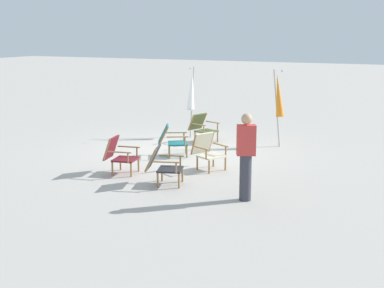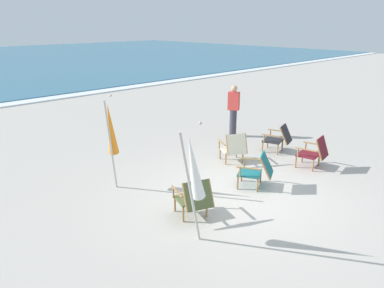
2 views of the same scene
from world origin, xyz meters
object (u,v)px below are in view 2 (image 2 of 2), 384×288
Objects in this scene: beach_chair_back_right at (234,147)px; beach_chair_front_right at (194,197)px; beach_chair_far_center at (279,138)px; person_near_chairs at (233,110)px; umbrella_furled_white at (194,169)px; beach_chair_front_left at (314,152)px; beach_chair_mid_center at (257,169)px; umbrella_furled_orange at (111,130)px.

beach_chair_back_right is 3.04m from beach_chair_front_right.
beach_chair_far_center reaches higher than beach_chair_front_right.
beach_chair_front_right is 5.41m from person_near_chairs.
umbrella_furled_white is 1.26× the size of person_near_chairs.
beach_chair_back_right is 2.44m from person_near_chairs.
person_near_chairs is at bearing 81.63° from beach_chair_far_center.
beach_chair_far_center is 0.97× the size of beach_chair_front_right.
beach_chair_front_left is at bearing -101.75° from person_near_chairs.
beach_chair_back_right is at bearing 59.34° from beach_chair_mid_center.
beach_chair_mid_center is at bearing -120.66° from beach_chair_back_right.
beach_chair_mid_center is (-2.33, -0.99, -0.00)m from beach_chair_far_center.
umbrella_furled_orange is 1.01× the size of umbrella_furled_white.
beach_chair_back_right reaches higher than beach_chair_far_center.
beach_chair_mid_center is 3.25m from umbrella_furled_orange.
person_near_chairs reaches higher than beach_chair_front_right.
beach_chair_front_left is 0.50× the size of person_near_chairs.
umbrella_furled_orange is (-2.33, 2.06, 0.93)m from beach_chair_mid_center.
beach_chair_back_right is 1.07× the size of beach_chair_front_left.
beach_chair_front_left is (1.17, -1.61, 0.00)m from beach_chair_back_right.
beach_chair_back_right is at bearing -139.56° from person_near_chairs.
beach_chair_front_right is at bearing -153.98° from beach_chair_back_right.
beach_chair_front_right is (-4.28, -1.01, -0.00)m from beach_chair_far_center.
umbrella_furled_orange is at bearing -170.60° from person_near_chairs.
beach_chair_far_center is at bearing 23.03° from beach_chair_mid_center.
beach_chair_far_center is 0.99× the size of beach_chair_back_right.
umbrella_furled_white is at bearing -166.13° from beach_chair_mid_center.
beach_chair_back_right is at bearing 125.97° from beach_chair_front_left.
beach_chair_front_left is at bearing -54.03° from beach_chair_back_right.
beach_chair_mid_center is (1.95, 0.01, -0.00)m from beach_chair_front_right.
beach_chair_front_left is at bearing -106.54° from beach_chair_far_center.
beach_chair_front_right is 1.09× the size of beach_chair_front_left.
umbrella_furled_orange is (-4.66, 1.07, 0.93)m from beach_chair_far_center.
beach_chair_back_right is 0.42× the size of umbrella_furled_white.
beach_chair_front_left is 4.97m from umbrella_furled_orange.
beach_chair_far_center is at bearing 13.23° from beach_chair_front_right.
umbrella_furled_white is (-4.51, -0.34, 0.91)m from beach_chair_front_left.
umbrella_furled_white reaches higher than beach_chair_mid_center.
beach_chair_far_center is 1.95m from person_near_chairs.
umbrella_furled_orange is at bearing 151.23° from beach_chair_front_left.
person_near_chairs is (2.61, 2.88, 0.41)m from beach_chair_mid_center.
umbrella_furled_white is (-0.23, -2.69, -0.02)m from umbrella_furled_orange.
beach_chair_front_left is 0.89× the size of beach_chair_mid_center.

